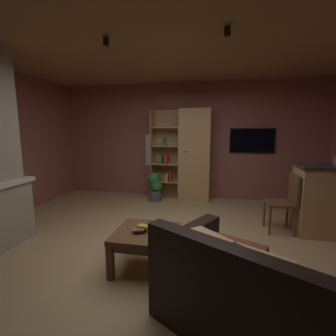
# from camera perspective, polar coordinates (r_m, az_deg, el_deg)

# --- Properties ---
(floor) EXTENTS (6.08, 5.38, 0.02)m
(floor) POSITION_cam_1_polar(r_m,az_deg,el_deg) (3.39, -1.42, -19.08)
(floor) COLOR tan
(floor) RESTS_ON ground
(wall_back) EXTENTS (6.20, 0.06, 2.69)m
(wall_back) POSITION_cam_1_polar(r_m,az_deg,el_deg) (5.68, 4.69, 6.52)
(wall_back) COLOR #8E544C
(wall_back) RESTS_ON ground
(ceiling) EXTENTS (6.08, 5.38, 0.02)m
(ceiling) POSITION_cam_1_polar(r_m,az_deg,el_deg) (3.19, -1.64, 29.44)
(ceiling) COLOR #8E6B47
(window_pane_back) EXTENTS (0.69, 0.01, 0.75)m
(window_pane_back) POSITION_cam_1_polar(r_m,az_deg,el_deg) (5.78, -2.13, 4.32)
(window_pane_back) COLOR white
(bookshelf_cabinet) EXTENTS (1.34, 0.41, 2.06)m
(bookshelf_cabinet) POSITION_cam_1_polar(r_m,az_deg,el_deg) (5.42, 5.43, 2.96)
(bookshelf_cabinet) COLOR tan
(bookshelf_cabinet) RESTS_ON ground
(leather_couch) EXTENTS (1.86, 1.61, 0.84)m
(leather_couch) POSITION_cam_1_polar(r_m,az_deg,el_deg) (2.18, 20.98, -27.52)
(leather_couch) COLOR black
(leather_couch) RESTS_ON ground
(coffee_table) EXTENTS (0.70, 0.68, 0.45)m
(coffee_table) POSITION_cam_1_polar(r_m,az_deg,el_deg) (2.85, -5.30, -16.44)
(coffee_table) COLOR brown
(coffee_table) RESTS_ON ground
(table_book_0) EXTENTS (0.14, 0.13, 0.03)m
(table_book_0) POSITION_cam_1_polar(r_m,az_deg,el_deg) (2.87, -6.29, -14.17)
(table_book_0) COLOR #B22D2D
(table_book_0) RESTS_ON coffee_table
(table_book_1) EXTENTS (0.14, 0.11, 0.02)m
(table_book_1) POSITION_cam_1_polar(r_m,az_deg,el_deg) (2.76, -7.13, -14.57)
(table_book_1) COLOR brown
(table_book_1) RESTS_ON coffee_table
(table_book_2) EXTENTS (0.14, 0.11, 0.02)m
(table_book_2) POSITION_cam_1_polar(r_m,az_deg,el_deg) (2.80, -6.00, -13.74)
(table_book_2) COLOR gold
(table_book_2) RESTS_ON coffee_table
(dining_chair) EXTENTS (0.44, 0.44, 0.92)m
(dining_chair) POSITION_cam_1_polar(r_m,az_deg,el_deg) (4.15, 26.47, -6.71)
(dining_chair) COLOR brown
(dining_chair) RESTS_ON ground
(potted_floor_plant) EXTENTS (0.35, 0.32, 0.65)m
(potted_floor_plant) POSITION_cam_1_polar(r_m,az_deg,el_deg) (5.41, -3.12, -4.37)
(potted_floor_plant) COLOR #4C4C51
(potted_floor_plant) RESTS_ON ground
(wall_mounted_tv) EXTENTS (0.96, 0.06, 0.54)m
(wall_mounted_tv) POSITION_cam_1_polar(r_m,az_deg,el_deg) (5.63, 19.55, 6.24)
(wall_mounted_tv) COLOR black
(track_light_spot_0) EXTENTS (0.07, 0.07, 0.09)m
(track_light_spot_0) POSITION_cam_1_polar(r_m,az_deg,el_deg) (4.10, -35.35, 22.07)
(track_light_spot_0) COLOR black
(track_light_spot_1) EXTENTS (0.07, 0.07, 0.09)m
(track_light_spot_1) POSITION_cam_1_polar(r_m,az_deg,el_deg) (3.24, -14.69, 27.35)
(track_light_spot_1) COLOR black
(track_light_spot_2) EXTENTS (0.07, 0.07, 0.09)m
(track_light_spot_2) POSITION_cam_1_polar(r_m,az_deg,el_deg) (2.96, 14.07, 29.24)
(track_light_spot_2) COLOR black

